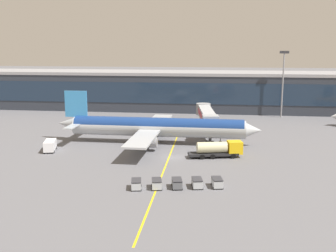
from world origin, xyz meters
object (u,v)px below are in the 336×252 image
(baggage_cart_0, at_px, (136,184))
(baggage_cart_1, at_px, (157,184))
(baggage_cart_3, at_px, (197,183))
(baggage_cart_2, at_px, (177,183))
(crew_van, at_px, (50,145))
(fuel_tanker, at_px, (219,149))
(baggage_cart_4, at_px, (217,182))
(main_airliner, at_px, (157,127))

(baggage_cart_0, distance_m, baggage_cart_1, 3.20)
(baggage_cart_0, height_order, baggage_cart_3, same)
(baggage_cart_3, bearing_deg, baggage_cart_2, -168.97)
(crew_van, xyz_separation_m, baggage_cart_0, (23.02, -20.86, -0.53))
(fuel_tanker, distance_m, baggage_cart_1, 21.95)
(baggage_cart_1, distance_m, baggage_cart_4, 9.60)
(crew_van, bearing_deg, fuel_tanker, -0.82)
(main_airliner, xyz_separation_m, baggage_cart_2, (7.86, -29.58, -3.03))
(crew_van, relative_size, baggage_cart_2, 1.85)
(baggage_cart_0, relative_size, baggage_cart_1, 1.00)
(baggage_cart_4, bearing_deg, baggage_cart_3, -168.97)
(baggage_cart_2, relative_size, baggage_cart_4, 1.00)
(main_airliner, height_order, crew_van, main_airliner)
(fuel_tanker, distance_m, baggage_cart_2, 20.19)
(baggage_cart_4, bearing_deg, main_airliner, 116.50)
(crew_van, relative_size, baggage_cart_3, 1.85)
(crew_van, bearing_deg, baggage_cart_3, -30.38)
(crew_van, height_order, baggage_cart_1, crew_van)
(crew_van, relative_size, baggage_cart_4, 1.85)
(baggage_cart_4, bearing_deg, baggage_cart_1, -168.97)
(crew_van, height_order, baggage_cart_3, crew_van)
(baggage_cart_0, xyz_separation_m, baggage_cart_3, (9.42, 1.84, 0.00))
(baggage_cart_1, height_order, baggage_cart_2, same)
(fuel_tanker, distance_m, crew_van, 35.73)
(baggage_cart_2, bearing_deg, baggage_cart_1, -168.97)
(crew_van, bearing_deg, baggage_cart_0, -42.17)
(crew_van, distance_m, baggage_cart_3, 37.61)
(baggage_cart_4, bearing_deg, baggage_cart_0, -168.97)
(crew_van, bearing_deg, main_airliner, 24.89)
(fuel_tanker, bearing_deg, baggage_cart_1, -115.84)
(baggage_cart_1, bearing_deg, baggage_cart_0, -168.97)
(baggage_cart_2, bearing_deg, fuel_tanker, 71.45)
(fuel_tanker, distance_m, baggage_cart_0, 24.00)
(baggage_cart_3, bearing_deg, baggage_cart_0, -168.97)
(baggage_cart_3, xyz_separation_m, baggage_cart_4, (3.14, 0.61, 0.00))
(main_airliner, relative_size, baggage_cart_1, 16.31)
(baggage_cart_1, xyz_separation_m, baggage_cart_4, (9.42, 1.84, 0.00))
(baggage_cart_1, distance_m, baggage_cart_3, 6.40)
(fuel_tanker, distance_m, baggage_cart_4, 17.93)
(main_airliner, height_order, baggage_cart_4, main_airliner)
(baggage_cart_0, bearing_deg, crew_van, 137.83)
(fuel_tanker, bearing_deg, baggage_cart_4, -90.44)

